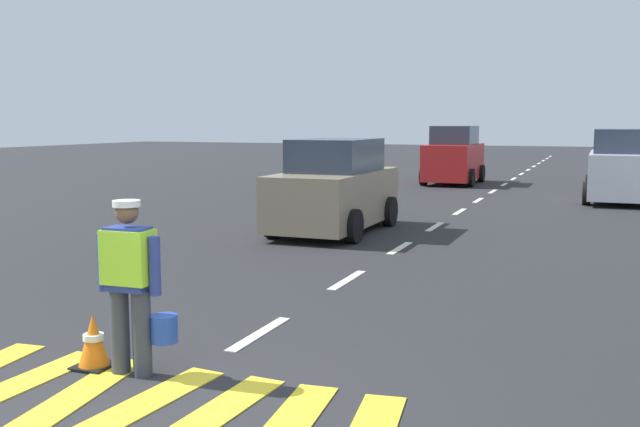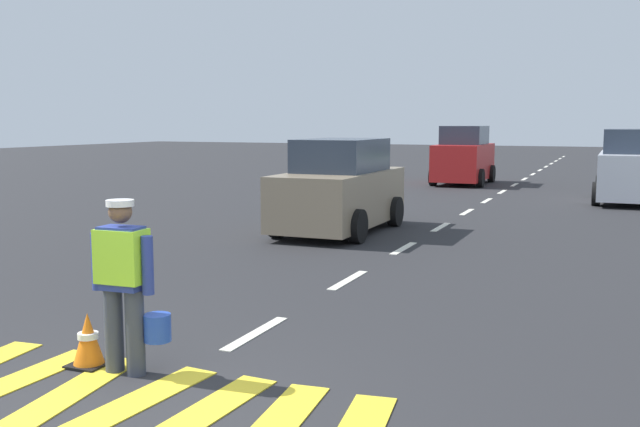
% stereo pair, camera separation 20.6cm
% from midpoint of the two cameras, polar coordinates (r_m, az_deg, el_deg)
% --- Properties ---
extents(ground_plane, '(96.00, 96.00, 0.00)m').
position_cam_midpoint_polar(ground_plane, '(25.80, 13.30, 1.74)').
color(ground_plane, '#28282B').
extents(crosswalk_stripes, '(4.57, 1.93, 0.01)m').
position_cam_midpoint_polar(crosswalk_stripes, '(6.55, -14.71, -14.35)').
color(crosswalk_stripes, yellow).
rests_on(crosswalk_stripes, ground).
extents(lane_center_line, '(0.14, 46.40, 0.01)m').
position_cam_midpoint_polar(lane_center_line, '(29.94, 14.46, 2.46)').
color(lane_center_line, silver).
rests_on(lane_center_line, ground).
extents(road_worker, '(0.76, 0.39, 1.67)m').
position_cam_midpoint_polar(road_worker, '(7.06, -15.41, -4.97)').
color(road_worker, '#383D4C').
rests_on(road_worker, ground).
extents(traffic_cone_near, '(0.36, 0.36, 0.54)m').
position_cam_midpoint_polar(traffic_cone_near, '(7.53, -18.14, -9.54)').
color(traffic_cone_near, black).
rests_on(traffic_cone_near, ground).
extents(car_oncoming_lead, '(1.97, 4.12, 2.02)m').
position_cam_midpoint_polar(car_oncoming_lead, '(15.75, 0.79, 1.95)').
color(car_oncoming_lead, gray).
rests_on(car_oncoming_lead, ground).
extents(car_oncoming_second, '(1.98, 3.83, 2.22)m').
position_cam_midpoint_polar(car_oncoming_second, '(28.41, 10.27, 4.40)').
color(car_oncoming_second, red).
rests_on(car_oncoming_second, ground).
extents(car_parked_far, '(1.99, 4.35, 2.17)m').
position_cam_midpoint_polar(car_parked_far, '(23.43, 22.32, 3.33)').
color(car_parked_far, silver).
rests_on(car_parked_far, ground).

